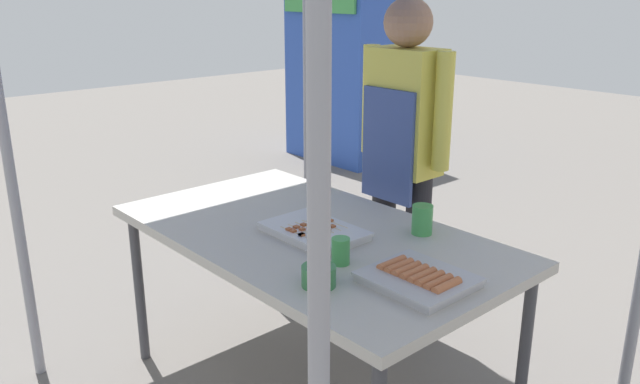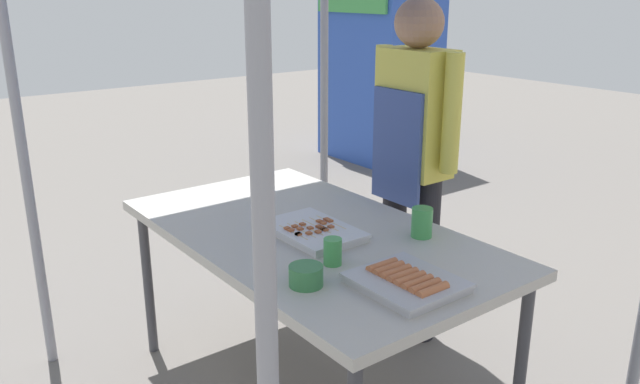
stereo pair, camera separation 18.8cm
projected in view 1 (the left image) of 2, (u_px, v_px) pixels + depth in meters
stall_table at (311, 244)px, 2.51m from camera, size 1.60×0.90×0.75m
tray_grilled_sausages at (418, 279)px, 2.04m from camera, size 0.32×0.29×0.05m
tray_meat_skewers at (314, 231)px, 2.45m from camera, size 0.39×0.26×0.04m
condiment_bowl at (319, 276)px, 2.03m from camera, size 0.11×0.11×0.07m
drink_cup_near_edge at (341, 251)px, 2.19m from camera, size 0.06×0.06×0.09m
drink_cup_by_wok at (422, 220)px, 2.46m from camera, size 0.08×0.08×0.12m
vendor_woman at (403, 143)px, 3.00m from camera, size 0.52×0.23×1.62m
neighbor_stall_right at (347, 56)px, 6.26m from camera, size 1.07×0.75×2.02m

